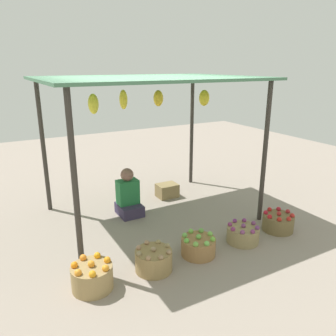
# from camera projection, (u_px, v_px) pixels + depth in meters

# --- Properties ---
(ground_plane) EXTENTS (14.00, 14.00, 0.00)m
(ground_plane) POSITION_uv_depth(u_px,v_px,m) (151.00, 214.00, 5.52)
(ground_plane) COLOR gray
(market_stall_structure) EXTENTS (3.14, 2.32, 2.19)m
(market_stall_structure) POSITION_uv_depth(u_px,v_px,m) (149.00, 89.00, 4.93)
(market_stall_structure) COLOR #38332D
(market_stall_structure) RESTS_ON ground
(vendor_person) EXTENTS (0.36, 0.44, 0.78)m
(vendor_person) POSITION_uv_depth(u_px,v_px,m) (128.00, 197.00, 5.44)
(vendor_person) COLOR #362E4A
(vendor_person) RESTS_ON ground
(basket_oranges) EXTENTS (0.45, 0.45, 0.34)m
(basket_oranges) POSITION_uv_depth(u_px,v_px,m) (92.00, 276.00, 3.65)
(basket_oranges) COLOR #9E8251
(basket_oranges) RESTS_ON ground
(basket_potatoes) EXTENTS (0.45, 0.45, 0.31)m
(basket_potatoes) POSITION_uv_depth(u_px,v_px,m) (154.00, 260.00, 3.99)
(basket_potatoes) COLOR #957A4B
(basket_potatoes) RESTS_ON ground
(basket_green_apples) EXTENTS (0.45, 0.45, 0.29)m
(basket_green_apples) POSITION_uv_depth(u_px,v_px,m) (198.00, 246.00, 4.31)
(basket_green_apples) COLOR #997043
(basket_green_apples) RESTS_ON ground
(basket_purple_onions) EXTENTS (0.44, 0.44, 0.28)m
(basket_purple_onions) POSITION_uv_depth(u_px,v_px,m) (243.00, 234.00, 4.63)
(basket_purple_onions) COLOR #948156
(basket_purple_onions) RESTS_ON ground
(basket_red_apples) EXTENTS (0.45, 0.45, 0.30)m
(basket_red_apples) POSITION_uv_depth(u_px,v_px,m) (278.00, 222.00, 4.96)
(basket_red_apples) COLOR brown
(basket_red_apples) RESTS_ON ground
(wooden_crate_near_vendor) EXTENTS (0.37, 0.29, 0.25)m
(wooden_crate_near_vendor) POSITION_uv_depth(u_px,v_px,m) (167.00, 190.00, 6.21)
(wooden_crate_near_vendor) COLOR olive
(wooden_crate_near_vendor) RESTS_ON ground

